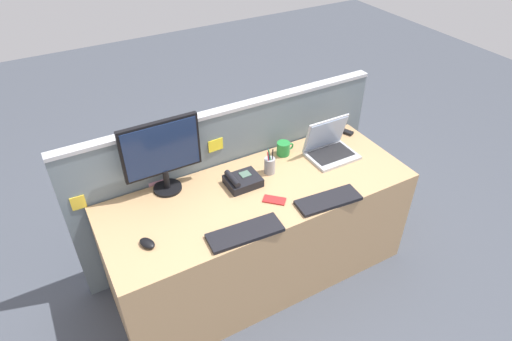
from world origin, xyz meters
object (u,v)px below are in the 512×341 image
object	(u,v)px
keyboard_main	(328,200)
desk_phone	(242,181)
keyboard_spare	(245,233)
computer_mouse_right_hand	(147,243)
cell_phone_red_case	(274,200)
tv_remote	(342,130)
laptop	(329,146)
pen_cup	(270,165)
desktop_monitor	(162,152)
coffee_mug	(284,148)

from	to	relation	value
keyboard_main	desk_phone	bearing A→B (deg)	138.45
keyboard_spare	computer_mouse_right_hand	xyz separation A→B (m)	(-0.49, 0.18, 0.01)
cell_phone_red_case	tv_remote	bearing A→B (deg)	-19.48
laptop	pen_cup	size ratio (longest dim) A/B	1.69
desk_phone	keyboard_main	distance (m)	0.54
desktop_monitor	cell_phone_red_case	distance (m)	0.72
laptop	computer_mouse_right_hand	xyz separation A→B (m)	(-1.35, -0.22, -0.05)
tv_remote	coffee_mug	distance (m)	0.53
desk_phone	pen_cup	world-z (taller)	pen_cup
pen_cup	coffee_mug	bearing A→B (deg)	35.32
keyboard_main	tv_remote	size ratio (longest dim) A/B	2.32
desktop_monitor	pen_cup	world-z (taller)	desktop_monitor
computer_mouse_right_hand	tv_remote	size ratio (longest dim) A/B	0.59
laptop	pen_cup	xyz separation A→B (m)	(-0.46, 0.02, -0.01)
desk_phone	computer_mouse_right_hand	distance (m)	0.71
keyboard_spare	pen_cup	distance (m)	0.58
laptop	coffee_mug	distance (m)	0.31
tv_remote	keyboard_spare	bearing A→B (deg)	-176.04
cell_phone_red_case	keyboard_main	bearing A→B (deg)	-77.33
laptop	cell_phone_red_case	world-z (taller)	laptop
desktop_monitor	computer_mouse_right_hand	xyz separation A→B (m)	(-0.26, -0.40, -0.25)
desk_phone	cell_phone_red_case	xyz separation A→B (m)	(0.10, -0.23, -0.03)
desktop_monitor	computer_mouse_right_hand	bearing A→B (deg)	-122.38
desktop_monitor	tv_remote	distance (m)	1.38
laptop	computer_mouse_right_hand	bearing A→B (deg)	-170.72
cell_phone_red_case	pen_cup	bearing A→B (deg)	18.98
laptop	computer_mouse_right_hand	size ratio (longest dim) A/B	3.19
desk_phone	cell_phone_red_case	distance (m)	0.25
desktop_monitor	tv_remote	xyz separation A→B (m)	(1.35, 0.00, -0.26)
computer_mouse_right_hand	coffee_mug	bearing A→B (deg)	-3.85
pen_cup	desk_phone	bearing A→B (deg)	-173.35
desktop_monitor	pen_cup	xyz separation A→B (m)	(0.63, -0.17, -0.21)
desk_phone	keyboard_main	xyz separation A→B (m)	(0.37, -0.39, -0.02)
laptop	computer_mouse_right_hand	distance (m)	1.37
desktop_monitor	coffee_mug	xyz separation A→B (m)	(0.82, -0.03, -0.22)
desktop_monitor	laptop	xyz separation A→B (m)	(1.09, -0.18, -0.20)
pen_cup	coffee_mug	xyz separation A→B (m)	(0.19, 0.13, -0.01)
tv_remote	coffee_mug	bearing A→B (deg)	160.36
desktop_monitor	cell_phone_red_case	world-z (taller)	desktop_monitor
keyboard_main	cell_phone_red_case	size ratio (longest dim) A/B	2.94
keyboard_spare	tv_remote	world-z (taller)	keyboard_spare
coffee_mug	computer_mouse_right_hand	bearing A→B (deg)	-161.07
desk_phone	coffee_mug	distance (m)	0.43
computer_mouse_right_hand	keyboard_spare	bearing A→B (deg)	-42.84
computer_mouse_right_hand	pen_cup	distance (m)	0.92
keyboard_spare	pen_cup	size ratio (longest dim) A/B	2.21
keyboard_main	coffee_mug	size ratio (longest dim) A/B	3.11
desktop_monitor	keyboard_main	world-z (taller)	desktop_monitor
desk_phone	tv_remote	bearing A→B (deg)	11.85
desk_phone	pen_cup	xyz separation A→B (m)	(0.21, 0.02, 0.03)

